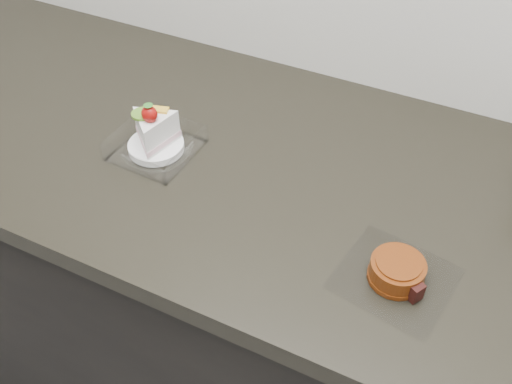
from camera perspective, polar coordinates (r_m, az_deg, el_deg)
name	(u,v)px	position (r m, az deg, el deg)	size (l,w,h in m)	color
counter	(314,330)	(1.32, 5.78, -13.53)	(2.04, 0.64, 0.90)	black
cake_tray	(155,138)	(1.02, -10.08, 5.30)	(0.14, 0.14, 0.11)	white
mooncake_wrap	(397,273)	(0.84, 13.94, -7.85)	(0.18, 0.17, 0.04)	white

